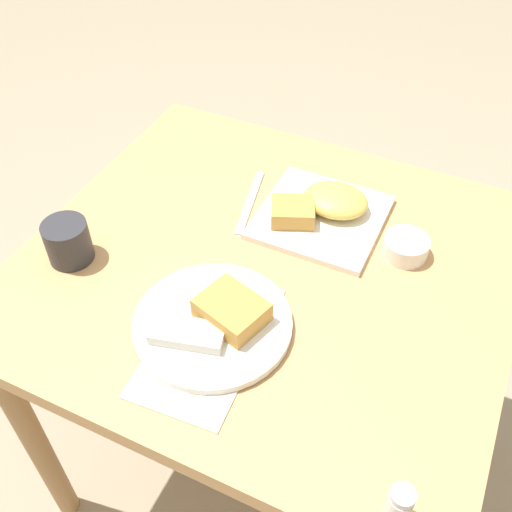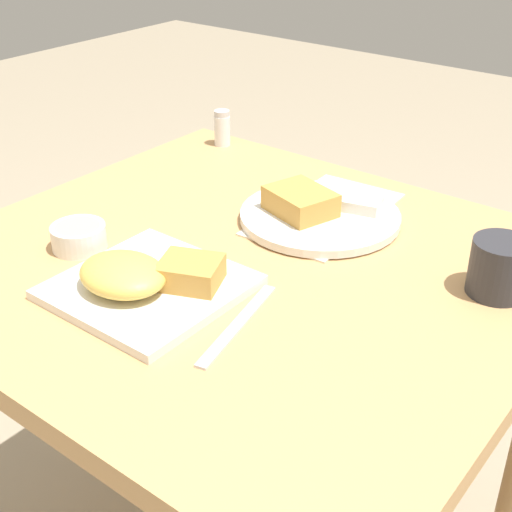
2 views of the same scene
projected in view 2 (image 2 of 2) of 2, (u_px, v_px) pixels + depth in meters
The scene contains 8 objects.
dining_table at pixel (244, 311), 1.14m from camera, with size 0.90×0.83×0.74m.
menu_card at pixel (325, 214), 1.23m from camera, with size 0.18×0.31×0.00m.
plate_square_near at pixel (145, 280), 1.00m from camera, with size 0.24×0.24×0.06m.
plate_oval_far at pixel (317, 211), 1.20m from camera, with size 0.27×0.27×0.05m.
sauce_ramekin at pixel (79, 236), 1.11m from camera, with size 0.09×0.09×0.04m.
salt_shaker at pixel (222, 130), 1.51m from camera, with size 0.03×0.03×0.08m.
butter_knife at pixel (238, 324), 0.94m from camera, with size 0.06×0.20×0.00m.
coffee_mug at pixel (499, 268), 0.99m from camera, with size 0.08×0.08×0.08m.
Camera 2 is at (0.60, -0.74, 1.28)m, focal length 50.00 mm.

